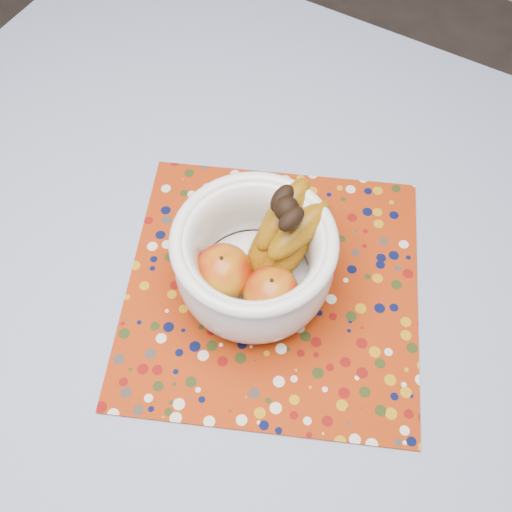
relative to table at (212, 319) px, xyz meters
The scene contains 4 objects.
table is the anchor object (origin of this frame).
tablecloth 0.08m from the table, ahead, with size 1.32×1.32×0.01m, color slate.
placemat 0.13m from the table, 36.36° to the left, with size 0.42×0.42×0.00m, color #912707.
fruit_bowl 0.19m from the table, 41.94° to the left, with size 0.22×0.24×0.18m.
Camera 1 is at (0.26, -0.30, 1.54)m, focal length 42.00 mm.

